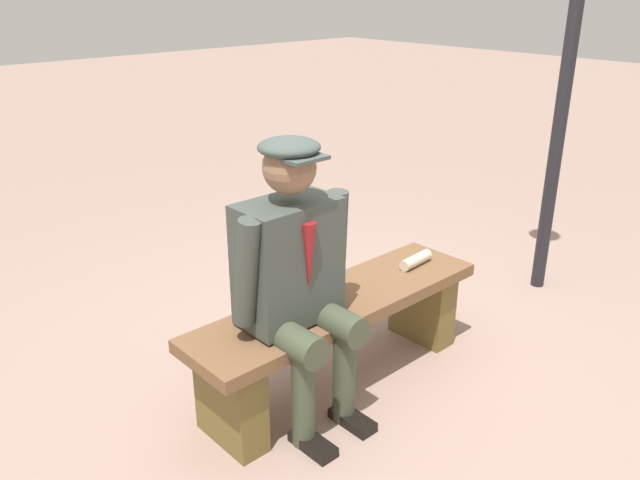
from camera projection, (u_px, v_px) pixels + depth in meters
The scene contains 4 objects.
ground_plane at pixel (338, 381), 3.42m from camera, with size 30.00×30.00×0.00m, color gray.
bench at pixel (339, 325), 3.29m from camera, with size 1.69×0.44×0.50m.
seated_man at pixel (296, 270), 2.89m from camera, with size 0.63×0.56×1.37m.
rolled_magazine at pixel (416, 260), 3.58m from camera, with size 0.06×0.06×0.23m, color beige.
Camera 1 is at (2.01, 2.06, 1.99)m, focal length 36.15 mm.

